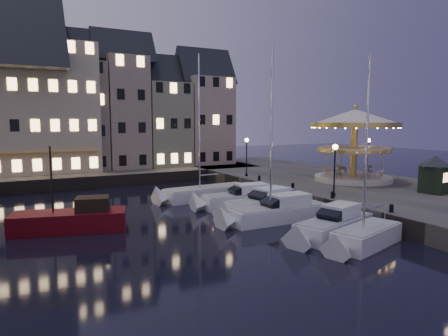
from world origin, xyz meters
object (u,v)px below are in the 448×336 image
streetlamp_b (335,163)px  carousel (355,131)px  motorboat_f (202,194)px  motorboat_a (362,239)px  bollard_a (391,208)px  streetlamp_c (247,151)px  streetlamp_d (368,152)px  motorboat_c (275,213)px  motorboat_d (261,206)px  bollard_d (259,178)px  bollard_c (293,185)px  ticket_kiosk (435,168)px  motorboat_e (239,200)px  motorboat_b (331,227)px  red_fishing_boat (72,220)px  bollard_b (332,194)px

streetlamp_b → carousel: size_ratio=0.48×
motorboat_f → motorboat_a: bearing=-83.0°
bollard_a → motorboat_f: 17.08m
carousel → streetlamp_c: bearing=134.6°
streetlamp_b → streetlamp_d: size_ratio=1.00×
motorboat_c → motorboat_f: motorboat_f is taller
motorboat_d → motorboat_c: bearing=-102.1°
streetlamp_d → bollard_d: bearing=165.9°
bollard_c → streetlamp_c: bearing=86.2°
motorboat_d → ticket_kiosk: ticket_kiosk is taller
streetlamp_c → motorboat_e: (-5.72, -8.24, -3.38)m
bollard_d → ticket_kiosk: (9.13, -12.72, 1.81)m
motorboat_b → motorboat_c: size_ratio=0.64×
motorboat_b → ticket_kiosk: bearing=10.2°
motorboat_b → red_fishing_boat: (-14.18, 9.15, 0.05)m
bollard_b → motorboat_f: bearing=122.1°
carousel → ticket_kiosk: 8.84m
motorboat_f → bollard_c: bearing=-39.3°
bollard_b → carousel: (8.40, 6.10, 4.70)m
bollard_a → motorboat_c: bearing=132.8°
streetlamp_d → red_fishing_boat: 30.80m
streetlamp_d → red_fishing_boat: size_ratio=0.55×
bollard_c → motorboat_f: (-6.44, 5.28, -1.07)m
bollard_a → motorboat_b: size_ratio=0.08×
streetlamp_b → bollard_d: (-0.60, 10.00, -2.41)m
motorboat_a → motorboat_f: (-2.14, 17.39, -0.01)m
bollard_b → red_fishing_boat: (-18.58, 4.51, -0.91)m
streetlamp_d → motorboat_f: 18.88m
bollard_b → bollard_a: bearing=-90.0°
streetlamp_d → red_fishing_boat: (-30.48, -2.99, -3.32)m
streetlamp_b → bollard_a: 6.50m
bollard_b → motorboat_c: motorboat_c is taller
motorboat_b → motorboat_e: same height
bollard_c → motorboat_f: motorboat_f is taller
bollard_b → motorboat_a: 8.38m
streetlamp_b → bollard_b: streetlamp_b is taller
bollard_c → motorboat_a: (-4.30, -12.11, -1.07)m
streetlamp_c → carousel: carousel is taller
motorboat_f → red_fishing_boat: motorboat_f is taller
bollard_c → motorboat_c: bearing=-137.9°
carousel → ticket_kiosk: carousel is taller
bollard_d → bollard_a: bearing=-90.0°
red_fishing_boat → motorboat_c: bearing=-17.9°
streetlamp_c → bollard_a: bearing=-91.8°
motorboat_b → carousel: size_ratio=0.85×
motorboat_d → carousel: size_ratio=0.90×
streetlamp_c → motorboat_f: size_ratio=0.33×
streetlamp_b → bollard_c: (-0.60, 4.50, -2.41)m
motorboat_e → bollard_b: bearing=-48.4°
streetlamp_d → motorboat_e: bearing=-174.2°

